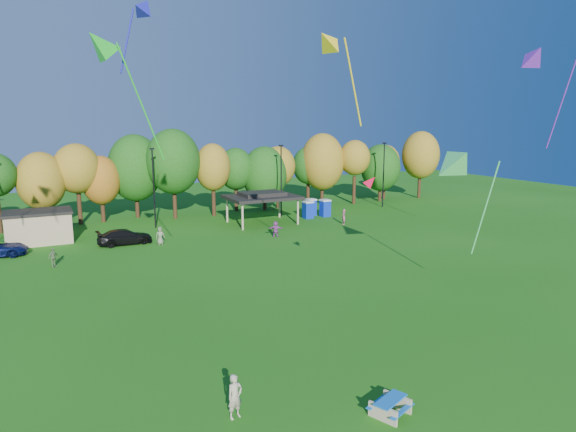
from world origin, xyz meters
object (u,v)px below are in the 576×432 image
porta_potties (315,208)px  car_d (125,237)px  kite_flyer (235,396)px  picnic_table (390,406)px

porta_potties → car_d: 24.57m
porta_potties → kite_flyer: 45.35m
kite_flyer → car_d: (1.09, 33.22, -0.18)m
porta_potties → kite_flyer: (-25.25, -37.67, -0.15)m
picnic_table → kite_flyer: 6.45m
picnic_table → kite_flyer: kite_flyer is taller
picnic_table → kite_flyer: (-5.83, 2.72, 0.53)m
porta_potties → car_d: size_ratio=0.72×
kite_flyer → car_d: 33.24m
picnic_table → car_d: 36.26m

